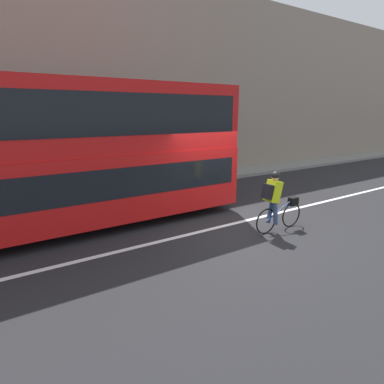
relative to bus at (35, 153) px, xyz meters
name	(u,v)px	position (x,y,z in m)	size (l,w,h in m)	color
ground_plane	(233,227)	(4.42, -2.24, -2.09)	(80.00, 80.00, 0.00)	#232326
road_center_line	(229,225)	(4.42, -2.05, -2.09)	(50.00, 0.14, 0.01)	silver
sidewalk_curb	(150,184)	(4.42, 3.29, -2.02)	(60.00, 1.63, 0.15)	gray
building_facade	(137,83)	(4.42, 4.25, 2.12)	(60.00, 0.30, 8.43)	gray
bus	(35,153)	(0.00, 0.00, 0.00)	(10.72, 2.42, 3.79)	black
cyclist_on_bike	(276,200)	(5.13, -3.04, -1.22)	(1.62, 0.32, 1.62)	black
trash_bin	(214,164)	(7.69, 3.21, -1.43)	(0.50, 0.50, 1.03)	#262628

